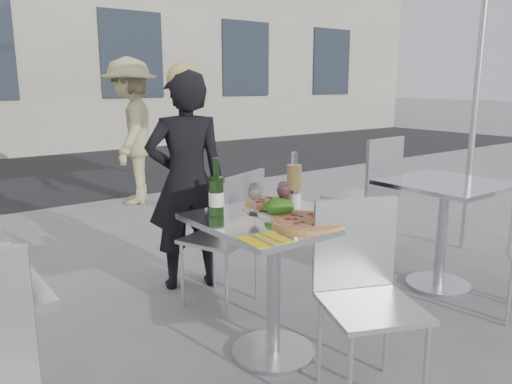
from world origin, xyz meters
TOP-DOWN VIEW (x-y plane):
  - ground at (0.00, 0.00)m, footprint 80.00×80.00m
  - street_asphalt at (0.00, 6.50)m, footprint 24.00×5.00m
  - main_table at (0.00, 0.00)m, footprint 0.72×0.72m
  - side_table_right at (1.50, 0.00)m, footprint 0.72×0.72m
  - chair_far at (0.15, 0.60)m, footprint 0.52×0.53m
  - chair_near at (0.14, -0.47)m, footprint 0.54×0.54m
  - side_chair_rfar at (1.54, 0.67)m, footprint 0.49×0.50m
  - woman_diner at (0.11, 1.08)m, footprint 0.63×0.52m
  - pedestrian_b at (0.84, 3.68)m, footprint 1.10×1.26m
  - pizza_near at (0.05, -0.19)m, footprint 0.35×0.35m
  - pizza_far at (0.11, 0.17)m, footprint 0.31×0.31m
  - salad_plate at (0.04, 0.01)m, footprint 0.22×0.22m
  - wine_bottle at (-0.23, 0.18)m, footprint 0.07×0.08m
  - carafe at (0.25, 0.13)m, footprint 0.08×0.08m
  - sugar_shaker at (0.18, 0.04)m, footprint 0.06×0.06m
  - wineglass_white_a at (-0.05, 0.10)m, footprint 0.07×0.07m
  - wineglass_white_b at (-0.02, 0.13)m, footprint 0.07×0.07m
  - wineglass_red_a at (0.09, 0.03)m, footprint 0.07×0.07m
  - wineglass_red_b at (0.11, 0.06)m, footprint 0.07×0.07m
  - napkin_left at (-0.27, -0.27)m, footprint 0.19×0.20m
  - napkin_right at (0.27, -0.18)m, footprint 0.24×0.24m

SIDE VIEW (x-z plane):
  - ground at x=0.00m, z-range 0.00..0.00m
  - street_asphalt at x=0.00m, z-range 0.00..0.00m
  - chair_far at x=0.15m, z-range 0.08..0.96m
  - chair_near at x=0.14m, z-range 0.08..0.97m
  - main_table at x=0.00m, z-range 0.16..0.91m
  - side_table_right at x=1.50m, z-range 0.16..0.91m
  - side_chair_rfar at x=1.54m, z-range 0.09..1.09m
  - woman_diner at x=0.11m, z-range 0.00..1.49m
  - napkin_left at x=-0.27m, z-range 0.75..0.76m
  - napkin_right at x=0.27m, z-range 0.75..0.76m
  - pizza_near at x=0.05m, z-range 0.75..0.77m
  - pizza_far at x=0.11m, z-range 0.75..0.78m
  - salad_plate at x=0.04m, z-range 0.74..0.83m
  - sugar_shaker at x=0.18m, z-range 0.75..0.86m
  - pedestrian_b at x=0.84m, z-range 0.00..1.70m
  - wineglass_white_a at x=-0.05m, z-range 0.78..0.94m
  - wineglass_white_b at x=-0.02m, z-range 0.78..0.94m
  - wineglass_red_a at x=0.09m, z-range 0.78..0.94m
  - wineglass_red_b at x=0.11m, z-range 0.78..0.94m
  - wine_bottle at x=-0.23m, z-range 0.72..1.01m
  - carafe at x=0.25m, z-range 0.72..1.01m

